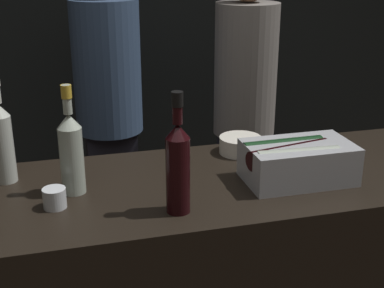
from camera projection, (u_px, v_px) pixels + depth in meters
wall_back_chalkboard at (113, 7)px, 3.44m from camera, size 6.40×0.06×2.80m
ice_bin_with_bottles at (296, 160)px, 1.74m from camera, size 0.36×0.21×0.13m
bowl_white at (240, 144)px, 1.99m from camera, size 0.16×0.16×0.06m
candle_votive at (55, 198)px, 1.57m from camera, size 0.07×0.07×0.06m
rose_wine_bottle at (71, 150)px, 1.63m from camera, size 0.07×0.07×0.35m
red_wine_bottle_black_foil at (178, 163)px, 1.50m from camera, size 0.07×0.07×0.36m
white_wine_bottle at (1, 137)px, 1.70m from camera, size 0.07×0.07×0.36m
person_in_hoodie at (109, 101)px, 2.98m from camera, size 0.37×0.37×1.72m
person_blond_tee at (244, 102)px, 2.97m from camera, size 0.34×0.34×1.70m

